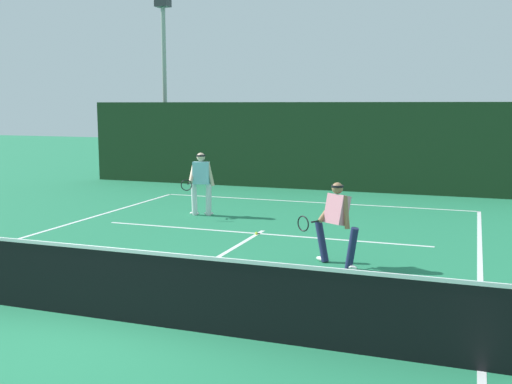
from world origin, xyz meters
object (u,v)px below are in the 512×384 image
at_px(player_near, 336,220).
at_px(player_far, 201,181).
at_px(light_pole, 164,68).
at_px(tennis_ball, 256,233).

bearing_deg(player_near, player_far, -9.29).
bearing_deg(light_pole, player_far, -55.91).
xyz_separation_m(tennis_ball, light_pole, (-7.25, 9.25, 4.36)).
xyz_separation_m(player_near, tennis_ball, (-2.28, 2.01, -0.82)).
height_order(player_far, light_pole, light_pole).
relative_size(player_far, tennis_ball, 25.51).
distance_m(player_far, tennis_ball, 3.04).
relative_size(tennis_ball, light_pole, 0.01).
relative_size(player_far, light_pole, 0.24).
bearing_deg(player_far, player_near, 123.67).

